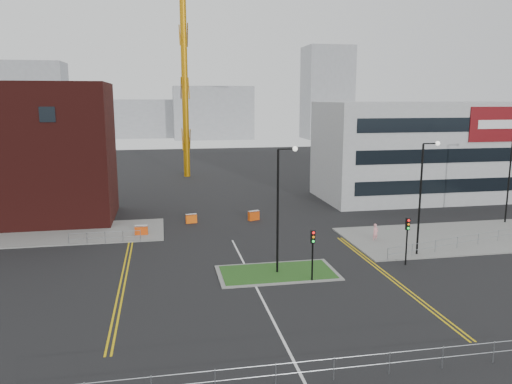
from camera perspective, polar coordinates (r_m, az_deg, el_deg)
ground at (r=28.93m, az=2.17°, el=-14.84°), size 200.00×200.00×0.00m
pavement_left at (r=51.01m, az=-26.50°, el=-4.53°), size 28.00×8.00×0.12m
pavement_right at (r=49.87m, az=23.81°, el=-4.65°), size 24.00×10.00×0.12m
island_kerb at (r=36.53m, az=2.44°, el=-9.21°), size 8.60×4.60×0.08m
grass_island at (r=36.52m, az=2.44°, el=-9.18°), size 8.00×4.00×0.12m
office_block at (r=65.99m, az=18.30°, el=4.53°), size 25.00×12.20×12.00m
streetlamp_island at (r=35.12m, az=2.85°, el=-0.91°), size 1.46×0.36×9.18m
streetlamp_right_near at (r=41.35m, az=18.57°, el=0.31°), size 1.46×0.36×9.18m
streetlamp_right_far at (r=55.68m, az=27.20°, el=2.23°), size 1.46×0.36×9.18m
traffic_light_island at (r=34.39m, az=6.51°, el=-6.11°), size 0.28×0.33×3.65m
traffic_light_right at (r=39.17m, az=16.91°, el=-4.42°), size 0.28×0.33×3.65m
railing_front at (r=23.43m, az=5.65°, el=-19.28°), size 24.05×0.05×1.10m
railing_left at (r=45.27m, az=-16.88°, el=-4.79°), size 6.05×0.05×1.10m
railing_right at (r=46.87m, az=24.07°, el=-4.70°), size 19.05×5.05×1.10m
centre_line at (r=30.70m, az=1.32°, el=-13.26°), size 0.15×30.00×0.01m
yellow_left_a at (r=37.68m, az=-15.02°, el=-9.00°), size 0.12×24.00×0.01m
yellow_left_b at (r=37.66m, az=-14.56°, el=-8.99°), size 0.12×24.00×0.01m
yellow_right_a at (r=37.15m, az=14.65°, el=-9.27°), size 0.12×20.00×0.01m
yellow_right_b at (r=37.28m, az=15.07°, el=-9.22°), size 0.12×20.00×0.01m
skyline_a at (r=149.38m, az=-24.27°, el=9.20°), size 18.00×12.00×22.00m
skyline_b at (r=156.30m, az=-4.96°, el=9.02°), size 24.00×12.00×16.00m
skyline_c at (r=158.81m, az=8.11°, el=11.14°), size 14.00×12.00×28.00m
skyline_d at (r=165.57m, az=-11.58°, el=8.24°), size 30.00×12.00×12.00m
pedestrian at (r=45.28m, az=13.49°, el=-4.54°), size 0.68×0.55×1.60m
barrier_left at (r=47.08m, az=-12.97°, el=-4.26°), size 1.19×0.43×0.99m
barrier_mid at (r=50.93m, az=-7.41°, el=-2.98°), size 1.16×0.58×0.93m
barrier_right at (r=51.66m, az=-0.27°, el=-2.65°), size 1.25×0.79×1.00m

